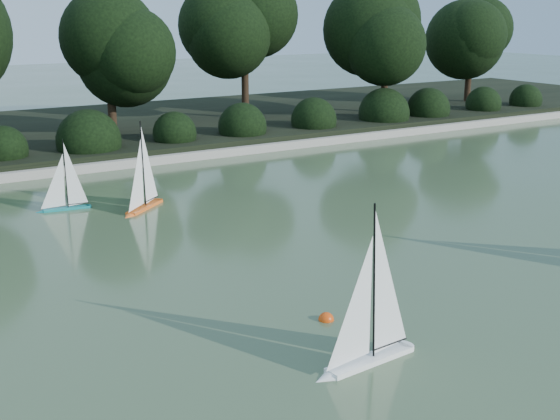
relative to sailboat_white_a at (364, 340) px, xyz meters
name	(u,v)px	position (x,y,z in m)	size (l,w,h in m)	color
ground	(383,336)	(0.54, 0.37, -0.25)	(80.00, 80.00, 0.00)	#385231
pond_coping	(105,165)	(0.54, 9.37, -0.16)	(40.00, 0.35, 0.18)	gray
far_bank	(55,134)	(0.54, 13.37, -0.10)	(40.00, 8.00, 0.30)	black
tree_line	(116,34)	(1.77, 11.81, 2.39)	(26.31, 3.93, 4.39)	black
shrub_hedge	(90,141)	(0.54, 10.27, 0.20)	(29.10, 1.10, 1.10)	black
sailboat_white_a	(364,340)	(0.00, 0.00, 0.00)	(1.19, 0.28, 1.62)	white
sailboat_orange	(141,196)	(0.12, 6.08, -0.01)	(0.96, 0.83, 1.55)	orange
sailboat_teal	(61,199)	(-1.02, 6.76, -0.06)	(0.91, 0.25, 1.24)	#157D7E
race_buoy	(326,320)	(0.27, 0.98, -0.25)	(0.17, 0.17, 0.17)	#DD420B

